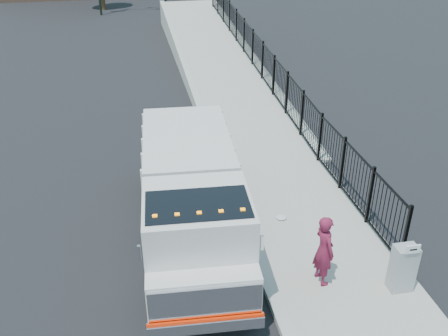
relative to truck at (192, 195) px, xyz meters
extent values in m
plane|color=black|center=(1.56, -0.24, -1.52)|extent=(120.00, 120.00, 0.00)
cube|color=#9E998E|center=(3.48, -2.24, -1.46)|extent=(3.55, 12.00, 0.12)
cube|color=#ADAAA3|center=(1.56, -2.24, -1.44)|extent=(0.30, 12.00, 0.16)
cube|color=#9E998E|center=(3.68, 15.76, -1.52)|extent=(3.95, 24.06, 3.19)
cube|color=black|center=(5.11, 11.76, -0.62)|extent=(0.10, 28.00, 1.80)
cube|color=black|center=(0.02, 0.40, -0.95)|extent=(1.48, 7.12, 0.23)
cube|color=silver|center=(-0.12, -1.99, 0.09)|extent=(2.58, 2.44, 2.08)
cube|color=silver|center=(-0.21, -3.29, -0.43)|extent=(2.48, 0.88, 1.04)
cube|color=silver|center=(-0.23, -3.67, -0.43)|extent=(2.39, 0.23, 0.88)
cube|color=silver|center=(-0.24, -3.75, -0.95)|extent=(2.50, 0.34, 0.29)
cube|color=red|center=(-0.24, -3.75, -0.79)|extent=(2.49, 0.21, 0.06)
cube|color=black|center=(-0.14, -2.25, 0.71)|extent=(2.37, 1.49, 0.88)
cube|color=silver|center=(0.11, 1.75, 0.09)|extent=(2.76, 4.51, 1.77)
cube|color=silver|center=(-1.49, -2.95, 0.56)|extent=(0.07, 0.07, 0.36)
cube|color=silver|center=(1.11, -3.11, 0.56)|extent=(0.07, 0.07, 0.36)
cube|color=orange|center=(-1.10, -2.55, 1.15)|extent=(0.11, 0.09, 0.06)
cube|color=orange|center=(-0.63, -2.58, 1.15)|extent=(0.11, 0.09, 0.06)
cube|color=orange|center=(-0.16, -2.61, 1.15)|extent=(0.11, 0.09, 0.06)
cube|color=orange|center=(0.30, -2.64, 1.15)|extent=(0.11, 0.09, 0.06)
cube|color=orange|center=(0.77, -2.67, 1.15)|extent=(0.11, 0.09, 0.06)
cylinder|color=black|center=(-1.26, -2.65, -1.00)|extent=(0.40, 1.06, 1.04)
cylinder|color=black|center=(0.92, -2.79, -1.00)|extent=(0.40, 1.06, 1.04)
cylinder|color=black|center=(-0.94, 2.44, -1.00)|extent=(0.40, 1.06, 1.04)
cylinder|color=black|center=(1.24, 2.30, -1.00)|extent=(0.40, 1.06, 1.04)
cylinder|color=black|center=(-0.87, 3.58, -1.00)|extent=(0.40, 1.06, 1.04)
cylinder|color=black|center=(1.31, 3.44, -1.00)|extent=(0.40, 1.06, 1.04)
imported|color=maroon|center=(2.88, -2.39, -0.46)|extent=(0.56, 0.75, 1.89)
cube|color=gray|center=(4.66, -3.03, -0.78)|extent=(0.55, 0.40, 1.25)
cube|color=white|center=(4.66, -3.25, -0.04)|extent=(0.35, 0.04, 0.22)
ellipsoid|color=silver|center=(2.71, 0.43, -1.36)|extent=(0.33, 0.33, 0.08)
camera|label=1|loc=(-1.34, -11.36, 7.06)|focal=40.00mm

